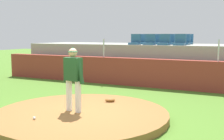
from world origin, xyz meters
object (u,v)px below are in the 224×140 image
Objects in this scene: stadium_chair_2 at (164,42)px; stadium_chair_8 at (147,41)px; stadium_chair_6 at (169,41)px; pitcher at (73,74)px; baseball at (34,118)px; stadium_chair_7 at (184,41)px; stadium_chair_1 at (150,41)px; stadium_chair_10 at (174,41)px; stadium_chair_5 at (155,41)px; stadium_chair_9 at (160,41)px; stadium_chair_11 at (188,41)px; stadium_chair_4 at (142,41)px; stadium_chair_3 at (180,42)px; fielding_glove at (110,100)px; stadium_chair_0 at (135,41)px.

stadium_chair_2 is 1.00× the size of stadium_chair_8.
stadium_chair_6 is at bearing 147.85° from stadium_chair_8.
baseball is at bearing -100.74° from pitcher.
stadium_chair_2 is at bearing 52.89° from stadium_chair_7.
stadium_chair_10 is at bearing -109.90° from stadium_chair_1.
stadium_chair_1 is 0.92m from stadium_chair_5.
stadium_chair_5 is at bearing -2.57° from stadium_chair_6.
stadium_chair_1 and stadium_chair_9 have the same top height.
stadium_chair_11 is at bearing -127.90° from stadium_chair_1.
stadium_chair_1 and stadium_chair_11 have the same top height.
stadium_chair_10 and stadium_chair_11 have the same top height.
stadium_chair_10 is at bearing -147.22° from stadium_chair_4.
stadium_chair_8 is at bearing -39.83° from stadium_chair_3.
stadium_chair_8 is (0.01, 0.85, 0.00)m from stadium_chair_4.
pitcher is 3.38× the size of stadium_chair_11.
fielding_glove is 0.60× the size of stadium_chair_4.
stadium_chair_0 reaches higher than pitcher.
stadium_chair_10 is (1.39, 0.89, 0.00)m from stadium_chair_4.
stadium_chair_10 is (-0.04, 1.83, 0.00)m from stadium_chair_2.
stadium_chair_8 is at bearing 0.09° from stadium_chair_11.
stadium_chair_11 reaches higher than fielding_glove.
stadium_chair_0 is 1.90m from stadium_chair_9.
stadium_chair_3 is at bearing 140.17° from stadium_chair_8.
stadium_chair_7 is at bearing 129.29° from stadium_chair_10.
stadium_chair_8 is (-0.01, 1.77, 0.00)m from stadium_chair_0.
fielding_glove is at bearing 81.59° from stadium_chair_7.
stadium_chair_11 is at bearing 176.94° from stadium_chair_10.
stadium_chair_6 is (-0.03, 0.92, 0.00)m from stadium_chair_2.
stadium_chair_8 is at bearing 1.74° from stadium_chair_10.
stadium_chair_3 is (0.88, 5.09, 1.66)m from fielding_glove.
stadium_chair_11 is (0.68, 1.79, 0.00)m from stadium_chair_2.
stadium_chair_9 is (0.70, 0.85, 0.00)m from stadium_chair_4.
stadium_chair_0 is at bearing 68.95° from stadium_chair_9.
stadium_chair_1 is at bearing 128.96° from stadium_chair_4.
stadium_chair_11 is (1.24, 8.25, 0.73)m from pitcher.
stadium_chair_8 is 1.00× the size of stadium_chair_9.
stadium_chair_5 is 1.00× the size of stadium_chair_8.
stadium_chair_3 is 1.00× the size of stadium_chair_9.
stadium_chair_4 is at bearing 0.70° from stadium_chair_5.
stadium_chair_1 is 1.00× the size of stadium_chair_4.
stadium_chair_7 is at bearing 53.15° from fielding_glove.
fielding_glove is 0.60× the size of stadium_chair_10.
stadium_chair_6 is at bearing -146.97° from stadium_chair_0.
stadium_chair_1 is 1.11m from stadium_chair_6.
stadium_chair_2 is (0.69, -0.03, 0.00)m from stadium_chair_1.
stadium_chair_4 is 1.00× the size of stadium_chair_6.
stadium_chair_0 is 1.00× the size of stadium_chair_4.
stadium_chair_8 is (-1.42, 1.79, 0.00)m from stadium_chair_2.
stadium_chair_11 is (2.09, 1.78, 0.00)m from stadium_chair_0.
fielding_glove is at bearing 86.01° from pitcher.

